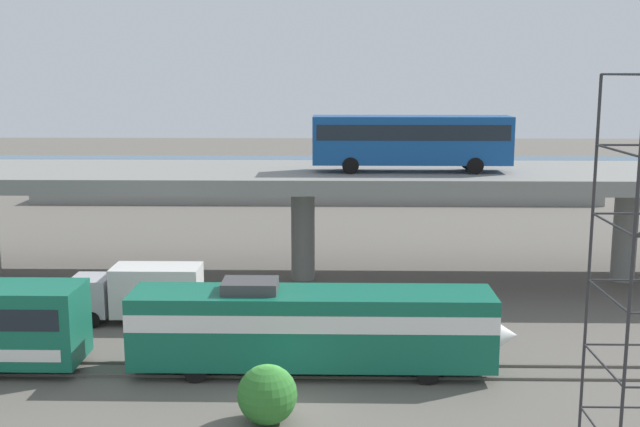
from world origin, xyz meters
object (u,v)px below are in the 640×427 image
object	(u,v)px
parked_car_0	(103,171)
parked_car_1	(108,176)
service_truck_west	(141,292)
train_locomotive	(330,325)
parked_car_6	(431,177)
parked_car_4	(384,177)
parked_car_5	(168,172)
parked_car_3	(280,176)
transit_bus_on_overpass	(411,138)
parked_car_2	(475,175)

from	to	relation	value
parked_car_0	parked_car_1	size ratio (longest dim) A/B	1.10
service_truck_west	parked_car_0	distance (m)	49.92
train_locomotive	parked_car_6	xyz separation A→B (m)	(10.34, 50.54, -0.06)
parked_car_4	parked_car_1	bearing A→B (deg)	178.21
parked_car_4	parked_car_5	bearing A→B (deg)	170.13
parked_car_4	parked_car_5	xyz separation A→B (m)	(-23.91, 4.16, 0.00)
parked_car_3	parked_car_5	world-z (taller)	same
transit_bus_on_overpass	parked_car_0	xyz separation A→B (m)	(-30.82, 39.29, -7.02)
parked_car_1	parked_car_4	world-z (taller)	same
parked_car_4	parked_car_2	bearing A→B (deg)	13.76
parked_car_1	parked_car_6	distance (m)	34.76
parked_car_1	transit_bus_on_overpass	bearing A→B (deg)	129.35
parked_car_6	parked_car_1	bearing A→B (deg)	-0.15
service_truck_west	parked_car_1	bearing A→B (deg)	-71.85
transit_bus_on_overpass	parked_car_1	size ratio (longest dim) A/B	2.94
parked_car_1	parked_car_3	world-z (taller)	same
transit_bus_on_overpass	parked_car_6	size ratio (longest dim) A/B	2.59
service_truck_west	parked_car_0	size ratio (longest dim) A/B	1.52
parked_car_3	parked_car_5	size ratio (longest dim) A/B	1.02
service_truck_west	train_locomotive	bearing A→B (deg)	145.40
transit_bus_on_overpass	service_truck_west	world-z (taller)	transit_bus_on_overpass
train_locomotive	parked_car_2	bearing A→B (deg)	73.61
train_locomotive	parked_car_1	distance (m)	56.21
service_truck_west	parked_car_2	bearing A→B (deg)	-119.38
transit_bus_on_overpass	parked_car_4	distance (m)	35.41
parked_car_2	parked_car_5	size ratio (longest dim) A/B	0.92
parked_car_5	parked_car_1	bearing A→B (deg)	28.91
parked_car_1	parked_car_4	xyz separation A→B (m)	(29.75, -0.93, 0.00)
service_truck_west	parked_car_2	distance (m)	51.85
parked_car_3	parked_car_6	bearing A→B (deg)	0.58
parked_car_1	parked_car_2	world-z (taller)	same
train_locomotive	service_truck_west	world-z (taller)	train_locomotive
service_truck_west	parked_car_3	world-z (taller)	service_truck_west
train_locomotive	parked_car_2	xyz separation A→B (m)	(15.34, 52.15, -0.06)
parked_car_1	parked_car_2	xyz separation A→B (m)	(39.76, 1.52, 0.00)
train_locomotive	service_truck_west	size ratio (longest dim) A/B	2.49
parked_car_1	parked_car_5	xyz separation A→B (m)	(5.84, 3.23, 0.00)
service_truck_west	parked_car_5	world-z (taller)	service_truck_west
transit_bus_on_overpass	parked_car_3	size ratio (longest dim) A/B	2.60
parked_car_0	parked_car_6	world-z (taller)	same
parked_car_0	parked_car_3	bearing A→B (deg)	169.04
parked_car_0	parked_car_6	distance (m)	36.55
train_locomotive	parked_car_3	size ratio (longest dim) A/B	3.66
transit_bus_on_overpass	parked_car_2	distance (m)	39.25
train_locomotive	parked_car_4	world-z (taller)	train_locomotive
service_truck_west	parked_car_5	distance (m)	47.65
transit_bus_on_overpass	parked_car_6	bearing A→B (deg)	-98.86
service_truck_west	parked_car_3	xyz separation A→B (m)	(4.27, 43.40, 0.50)
parked_car_0	parked_car_3	size ratio (longest dim) A/B	0.97
parked_car_0	parked_car_4	distance (m)	31.69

